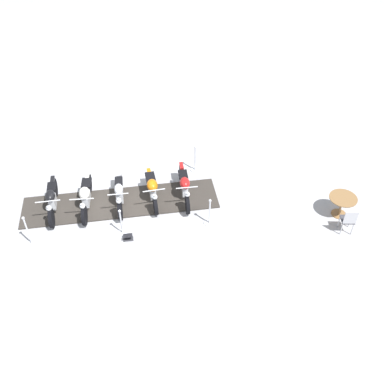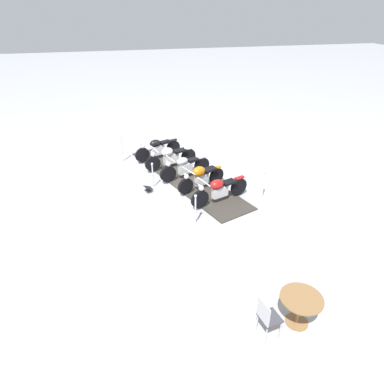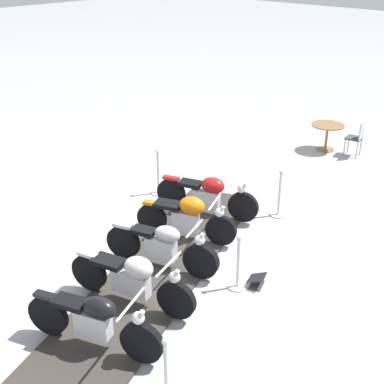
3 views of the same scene
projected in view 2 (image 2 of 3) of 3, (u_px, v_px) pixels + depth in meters
name	position (u px, v px, depth m)	size (l,w,h in m)	color
ground_plane	(185.00, 178.00, 13.36)	(80.00, 80.00, 0.00)	#B2B2B7
display_platform	(185.00, 177.00, 13.34)	(6.59, 1.52, 0.05)	#38332D
motorcycle_black	(157.00, 148.00, 14.68)	(1.02, 2.06, 0.94)	black
motorcycle_cream	(170.00, 157.00, 13.88)	(0.92, 2.21, 0.94)	black
motorcycle_chrome	(185.00, 167.00, 13.10)	(0.93, 2.09, 0.94)	black
motorcycle_copper	(201.00, 177.00, 12.28)	(1.01, 1.91, 0.90)	black
motorcycle_maroon	(219.00, 189.00, 11.49)	(0.98, 2.19, 0.95)	black
stanchion_right_front	(122.00, 154.00, 14.53)	(0.33, 0.33, 1.15)	silver
stanchion_right_rear	(195.00, 215.00, 10.49)	(0.36, 0.36, 1.04)	silver
stanchion_left_rear	(263.00, 190.00, 11.84)	(0.36, 0.36, 1.08)	silver
stanchion_right_mid	(153.00, 180.00, 12.52)	(0.33, 0.33, 1.01)	silver
info_placard	(148.00, 189.00, 12.38)	(0.37, 0.36, 0.22)	#333338
cafe_table	(300.00, 304.00, 7.10)	(0.90, 0.90, 0.74)	olive
cafe_chair_near_table	(267.00, 316.00, 6.81)	(0.46, 0.46, 0.98)	#B7B7BC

